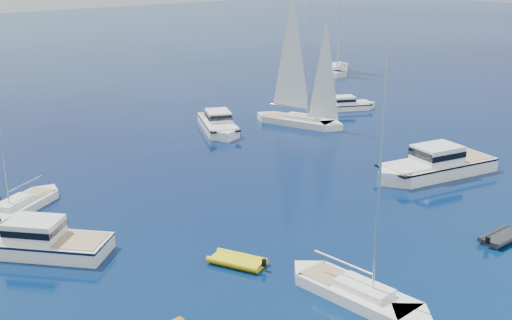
# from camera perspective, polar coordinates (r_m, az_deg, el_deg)

# --- Properties ---
(motor_cruiser_centre) EXTENTS (13.15, 6.27, 3.32)m
(motor_cruiser_centre) POSITION_cam_1_polar(r_m,az_deg,el_deg) (58.92, 15.08, -1.25)
(motor_cruiser_centre) COLOR white
(motor_cruiser_centre) RESTS_ON ground
(motor_cruiser_far_r) EXTENTS (8.34, 5.80, 2.12)m
(motor_cruiser_far_r) POSITION_cam_1_polar(r_m,az_deg,el_deg) (81.49, 7.70, 4.36)
(motor_cruiser_far_r) COLOR white
(motor_cruiser_far_r) RESTS_ON ground
(motor_cruiser_far_l) EXTENTS (9.63, 10.41, 2.86)m
(motor_cruiser_far_l) POSITION_cam_1_polar(r_m,az_deg,el_deg) (45.05, -18.67, -7.52)
(motor_cruiser_far_l) COLOR silver
(motor_cruiser_far_l) RESTS_ON ground
(motor_cruiser_distant) EXTENTS (7.39, 10.77, 2.73)m
(motor_cruiser_distant) POSITION_cam_1_polar(r_m,az_deg,el_deg) (71.22, -3.24, 2.57)
(motor_cruiser_distant) COLOR white
(motor_cruiser_distant) RESTS_ON ground
(sailboat_fore) EXTENTS (3.33, 10.09, 14.59)m
(sailboat_fore) POSITION_cam_1_polar(r_m,az_deg,el_deg) (37.78, 8.77, -11.79)
(sailboat_fore) COLOR white
(sailboat_fore) RESTS_ON ground
(sailboat_mid_l) EXTENTS (9.26, 6.95, 13.76)m
(sailboat_mid_l) POSITION_cam_1_polar(r_m,az_deg,el_deg) (52.20, -19.84, -4.16)
(sailboat_mid_l) COLOR white
(sailboat_mid_l) RESTS_ON ground
(sailboat_sails_r) EXTENTS (6.42, 11.63, 16.60)m
(sailboat_sails_r) POSITION_cam_1_polar(r_m,az_deg,el_deg) (73.78, 3.69, 3.09)
(sailboat_sails_r) COLOR silver
(sailboat_sails_r) RESTS_ON ground
(sailboat_sails_far) EXTENTS (11.09, 10.31, 17.69)m
(sailboat_sails_far) POSITION_cam_1_polar(r_m,az_deg,el_deg) (107.46, 7.06, 7.58)
(sailboat_sails_far) COLOR silver
(sailboat_sails_far) RESTS_ON ground
(tender_yellow) EXTENTS (3.32, 4.16, 0.95)m
(tender_yellow) POSITION_cam_1_polar(r_m,az_deg,el_deg) (41.13, -1.63, -9.00)
(tender_yellow) COLOR yellow
(tender_yellow) RESTS_ON ground
(tender_grey_near) EXTENTS (3.58, 1.99, 0.95)m
(tender_grey_near) POSITION_cam_1_polar(r_m,az_deg,el_deg) (47.22, 20.47, -6.54)
(tender_grey_near) COLOR black
(tender_grey_near) RESTS_ON ground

